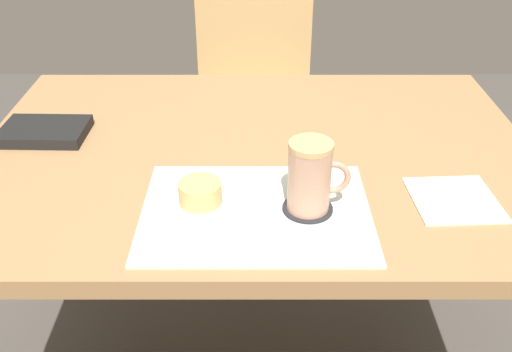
{
  "coord_description": "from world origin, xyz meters",
  "views": [
    {
      "loc": [
        0.0,
        -1.04,
        1.29
      ],
      "look_at": [
        0.0,
        -0.19,
        0.76
      ],
      "focal_mm": 40.0,
      "sensor_mm": 36.0,
      "label": 1
    }
  ],
  "objects_px": {
    "pastry_plate": "(198,205)",
    "wooden_chair": "(253,99)",
    "coffee_mug": "(308,176)",
    "dining_table": "(254,179)",
    "small_book": "(42,131)",
    "pastry": "(198,193)"
  },
  "relations": [
    {
      "from": "dining_table",
      "to": "pastry",
      "type": "bearing_deg",
      "value": -113.65
    },
    {
      "from": "pastry_plate",
      "to": "small_book",
      "type": "distance_m",
      "value": 0.45
    },
    {
      "from": "coffee_mug",
      "to": "small_book",
      "type": "xyz_separation_m",
      "value": [
        -0.55,
        0.28,
        -0.06
      ]
    },
    {
      "from": "dining_table",
      "to": "pastry_plate",
      "type": "relative_size",
      "value": 7.6
    },
    {
      "from": "wooden_chair",
      "to": "coffee_mug",
      "type": "xyz_separation_m",
      "value": [
        0.1,
        -0.95,
        0.28
      ]
    },
    {
      "from": "dining_table",
      "to": "wooden_chair",
      "type": "xyz_separation_m",
      "value": [
        -0.0,
        0.72,
        -0.13
      ]
    },
    {
      "from": "pastry_plate",
      "to": "wooden_chair",
      "type": "bearing_deg",
      "value": 84.39
    },
    {
      "from": "dining_table",
      "to": "small_book",
      "type": "relative_size",
      "value": 6.45
    },
    {
      "from": "dining_table",
      "to": "coffee_mug",
      "type": "distance_m",
      "value": 0.29
    },
    {
      "from": "wooden_chair",
      "to": "pastry_plate",
      "type": "relative_size",
      "value": 5.91
    },
    {
      "from": "pastry_plate",
      "to": "pastry",
      "type": "height_order",
      "value": "pastry"
    },
    {
      "from": "small_book",
      "to": "wooden_chair",
      "type": "bearing_deg",
      "value": 57.17
    },
    {
      "from": "dining_table",
      "to": "coffee_mug",
      "type": "relative_size",
      "value": 9.09
    },
    {
      "from": "wooden_chair",
      "to": "small_book",
      "type": "bearing_deg",
      "value": 54.55
    },
    {
      "from": "wooden_chair",
      "to": "pastry_plate",
      "type": "height_order",
      "value": "wooden_chair"
    },
    {
      "from": "pastry_plate",
      "to": "coffee_mug",
      "type": "xyz_separation_m",
      "value": [
        0.19,
        -0.01,
        0.06
      ]
    },
    {
      "from": "coffee_mug",
      "to": "pastry_plate",
      "type": "bearing_deg",
      "value": 177.99
    },
    {
      "from": "pastry_plate",
      "to": "small_book",
      "type": "relative_size",
      "value": 0.85
    },
    {
      "from": "dining_table",
      "to": "small_book",
      "type": "xyz_separation_m",
      "value": [
        -0.46,
        0.05,
        0.09
      ]
    },
    {
      "from": "dining_table",
      "to": "wooden_chair",
      "type": "bearing_deg",
      "value": 90.36
    },
    {
      "from": "pastry_plate",
      "to": "pastry",
      "type": "relative_size",
      "value": 2.03
    },
    {
      "from": "pastry",
      "to": "coffee_mug",
      "type": "distance_m",
      "value": 0.19
    }
  ]
}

